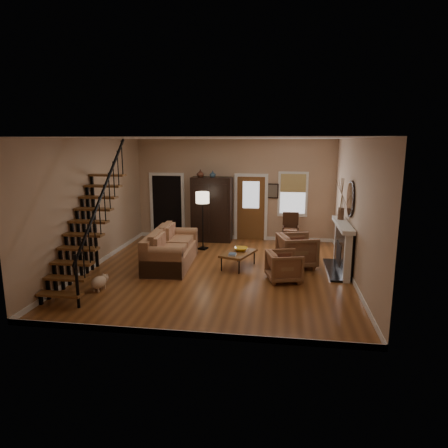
# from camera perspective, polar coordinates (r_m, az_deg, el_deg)

# --- Properties ---
(room) EXTENTS (7.00, 7.33, 3.30)m
(room) POSITION_cam_1_polar(r_m,az_deg,el_deg) (11.56, -1.56, 3.16)
(room) COLOR brown
(room) RESTS_ON ground
(staircase) EXTENTS (0.94, 2.80, 3.20)m
(staircase) POSITION_cam_1_polar(r_m,az_deg,el_deg) (9.41, -19.20, 1.11)
(staircase) COLOR brown
(staircase) RESTS_ON ground
(fireplace) EXTENTS (0.33, 1.95, 2.30)m
(fireplace) POSITION_cam_1_polar(r_m,az_deg,el_deg) (10.43, 16.80, -2.59)
(fireplace) COLOR black
(fireplace) RESTS_ON ground
(armoire) EXTENTS (1.30, 0.60, 2.10)m
(armoire) POSITION_cam_1_polar(r_m,az_deg,el_deg) (13.03, -1.75, 2.11)
(armoire) COLOR black
(armoire) RESTS_ON ground
(vase_a) EXTENTS (0.24, 0.24, 0.25)m
(vase_a) POSITION_cam_1_polar(r_m,az_deg,el_deg) (12.86, -3.40, 7.23)
(vase_a) COLOR #4C2619
(vase_a) RESTS_ON armoire
(vase_b) EXTENTS (0.20, 0.20, 0.21)m
(vase_b) POSITION_cam_1_polar(r_m,az_deg,el_deg) (12.78, -1.63, 7.14)
(vase_b) COLOR #334C60
(vase_b) RESTS_ON armoire
(sofa) EXTENTS (1.16, 2.46, 0.90)m
(sofa) POSITION_cam_1_polar(r_m,az_deg,el_deg) (10.65, -7.55, -3.50)
(sofa) COLOR #9A6946
(sofa) RESTS_ON ground
(coffee_table) EXTENTS (0.95, 1.21, 0.41)m
(coffee_table) POSITION_cam_1_polar(r_m,az_deg,el_deg) (10.42, 2.06, -5.14)
(coffee_table) COLOR brown
(coffee_table) RESTS_ON ground
(bowl) EXTENTS (0.36, 0.36, 0.09)m
(bowl) POSITION_cam_1_polar(r_m,az_deg,el_deg) (10.49, 2.43, -3.62)
(bowl) COLOR gold
(bowl) RESTS_ON coffee_table
(books) EXTENTS (0.20, 0.27, 0.05)m
(books) POSITION_cam_1_polar(r_m,az_deg,el_deg) (10.09, 1.20, -4.36)
(books) COLOR beige
(books) RESTS_ON coffee_table
(armchair_left) EXTENTS (0.94, 0.93, 0.71)m
(armchair_left) POSITION_cam_1_polar(r_m,az_deg,el_deg) (9.51, 8.58, -6.00)
(armchair_left) COLOR brown
(armchair_left) RESTS_ON ground
(armchair_right) EXTENTS (1.15, 1.13, 0.85)m
(armchair_right) POSITION_cam_1_polar(r_m,az_deg,el_deg) (10.61, 10.39, -3.77)
(armchair_right) COLOR brown
(armchair_right) RESTS_ON ground
(floor_lamp) EXTENTS (0.49, 0.49, 1.75)m
(floor_lamp) POSITION_cam_1_polar(r_m,az_deg,el_deg) (12.03, -3.06, 0.44)
(floor_lamp) COLOR black
(floor_lamp) RESTS_ON ground
(side_chair) EXTENTS (0.54, 0.54, 1.02)m
(side_chair) POSITION_cam_1_polar(r_m,az_deg,el_deg) (12.75, 9.47, -0.74)
(side_chair) COLOR #351D11
(side_chair) RESTS_ON ground
(dog) EXTENTS (0.36, 0.50, 0.33)m
(dog) POSITION_cam_1_polar(r_m,az_deg,el_deg) (9.29, -17.44, -8.08)
(dog) COLOR beige
(dog) RESTS_ON ground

